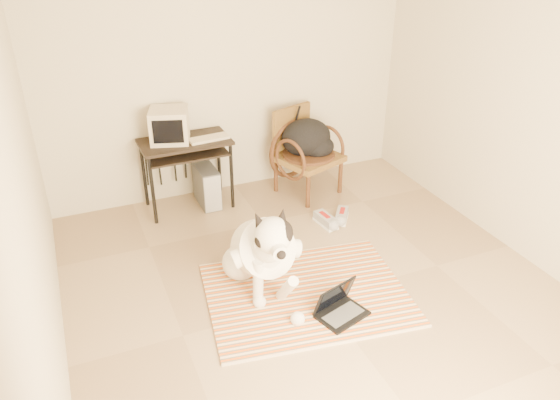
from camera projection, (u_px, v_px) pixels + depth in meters
floor at (321, 298)px, 4.54m from camera, size 4.50×4.50×0.00m
wall_back at (229, 70)px, 5.71m from camera, size 4.50×0.00×4.50m
wall_left at (25, 200)px, 3.21m from camera, size 0.00×4.50×4.50m
wall_right at (540, 111)px, 4.58m from camera, size 0.00×4.50×4.50m
rug at (307, 294)px, 4.56m from camera, size 1.80×1.48×0.02m
dog at (262, 251)px, 4.49m from camera, size 0.61×1.27×0.91m
laptop at (339, 307)px, 4.30m from camera, size 0.45×0.38×0.27m
computer_desk at (186, 151)px, 5.60m from camera, size 0.92×0.52×0.76m
crt_monitor at (169, 125)px, 5.47m from camera, size 0.46×0.45×0.34m
desk_keyboard at (209, 138)px, 5.57m from camera, size 0.42×0.19×0.03m
pc_tower at (207, 186)px, 5.87m from camera, size 0.20×0.46×0.43m
rattan_chair at (305, 152)px, 6.03m from camera, size 0.78×0.77×0.94m
backpack at (308, 139)px, 5.96m from camera, size 0.56×0.48×0.41m
sneaker_left at (326, 220)px, 5.55m from camera, size 0.16×0.32×0.11m
sneaker_right at (342, 216)px, 5.64m from camera, size 0.26×0.30×0.10m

